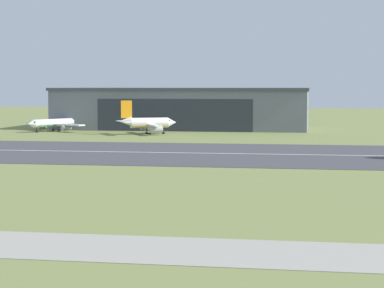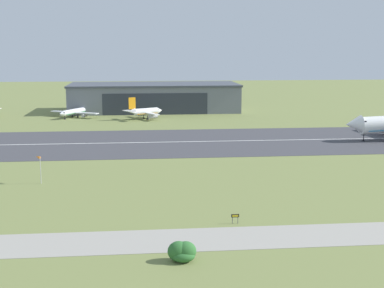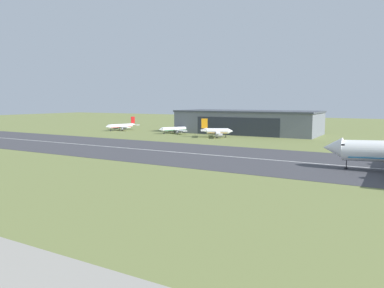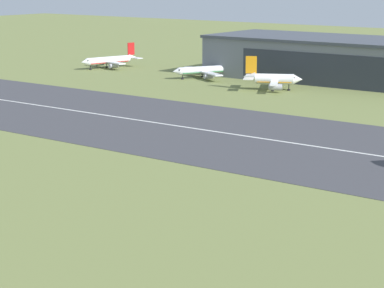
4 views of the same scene
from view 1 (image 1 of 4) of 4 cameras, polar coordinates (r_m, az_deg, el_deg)
runway_strip at (r=160.13m, az=-9.50°, el=-0.54°), size 505.51×52.00×0.06m
runway_centreline at (r=160.13m, az=-9.50°, el=-0.53°), size 454.96×0.70×0.01m
hangar_building at (r=242.51m, az=-0.67°, el=2.75°), size 80.85×33.14×13.18m
airplane_parked_centre at (r=213.88m, az=-3.37°, el=1.59°), size 17.98×18.17×9.67m
airplane_parked_east at (r=231.62m, az=-10.29°, el=1.59°), size 22.15×21.98×7.85m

